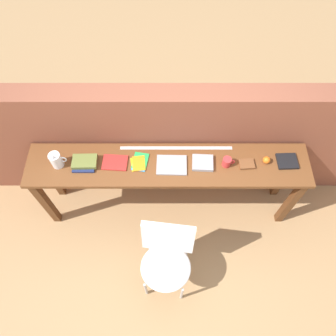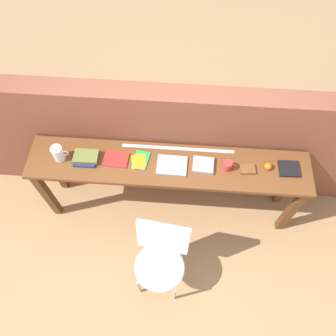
% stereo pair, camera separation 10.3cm
% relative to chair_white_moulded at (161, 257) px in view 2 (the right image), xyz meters
% --- Properties ---
extents(ground_plane, '(40.00, 40.00, 0.00)m').
position_rel_chair_white_moulded_xyz_m(ground_plane, '(0.01, 0.42, -0.53)').
color(ground_plane, tan).
extents(brick_wall_back, '(6.00, 0.20, 1.42)m').
position_rel_chair_white_moulded_xyz_m(brick_wall_back, '(0.01, 1.06, 0.18)').
color(brick_wall_back, brown).
rests_on(brick_wall_back, ground).
extents(sideboard, '(2.50, 0.44, 0.88)m').
position_rel_chair_white_moulded_xyz_m(sideboard, '(0.01, 0.72, 0.21)').
color(sideboard, brown).
rests_on(sideboard, ground).
extents(chair_white_moulded, '(0.49, 0.50, 0.89)m').
position_rel_chair_white_moulded_xyz_m(chair_white_moulded, '(0.00, 0.00, 0.00)').
color(chair_white_moulded, white).
rests_on(chair_white_moulded, ground).
extents(pitcher_white, '(0.14, 0.10, 0.18)m').
position_rel_chair_white_moulded_xyz_m(pitcher_white, '(-0.94, 0.72, 0.43)').
color(pitcher_white, white).
rests_on(pitcher_white, sideboard).
extents(book_stack_leftmost, '(0.22, 0.17, 0.06)m').
position_rel_chair_white_moulded_xyz_m(book_stack_leftmost, '(-0.72, 0.72, 0.38)').
color(book_stack_leftmost, navy).
rests_on(book_stack_leftmost, sideboard).
extents(magazine_cycling, '(0.23, 0.17, 0.01)m').
position_rel_chair_white_moulded_xyz_m(magazine_cycling, '(-0.45, 0.73, 0.36)').
color(magazine_cycling, red).
rests_on(magazine_cycling, sideboard).
extents(pamphlet_pile_colourful, '(0.17, 0.20, 0.01)m').
position_rel_chair_white_moulded_xyz_m(pamphlet_pile_colourful, '(-0.24, 0.73, 0.36)').
color(pamphlet_pile_colourful, yellow).
rests_on(pamphlet_pile_colourful, sideboard).
extents(book_open_centre, '(0.27, 0.20, 0.02)m').
position_rel_chair_white_moulded_xyz_m(book_open_centre, '(0.04, 0.71, 0.36)').
color(book_open_centre, '#9E9EA3').
rests_on(book_open_centre, sideboard).
extents(book_grey_hardcover, '(0.19, 0.17, 0.03)m').
position_rel_chair_white_moulded_xyz_m(book_grey_hardcover, '(0.31, 0.72, 0.37)').
color(book_grey_hardcover, '#9E9EA3').
rests_on(book_grey_hardcover, sideboard).
extents(mug, '(0.11, 0.08, 0.09)m').
position_rel_chair_white_moulded_xyz_m(mug, '(0.52, 0.72, 0.40)').
color(mug, red).
rests_on(mug, sideboard).
extents(leather_journal_brown, '(0.14, 0.11, 0.02)m').
position_rel_chair_white_moulded_xyz_m(leather_journal_brown, '(0.70, 0.72, 0.37)').
color(leather_journal_brown, brown).
rests_on(leather_journal_brown, sideboard).
extents(sports_ball_small, '(0.06, 0.06, 0.06)m').
position_rel_chair_white_moulded_xyz_m(sports_ball_small, '(0.87, 0.74, 0.39)').
color(sports_ball_small, orange).
rests_on(sports_ball_small, sideboard).
extents(book_repair_rightmost, '(0.18, 0.16, 0.02)m').
position_rel_chair_white_moulded_xyz_m(book_repair_rightmost, '(1.06, 0.75, 0.36)').
color(book_repair_rightmost, black).
rests_on(book_repair_rightmost, sideboard).
extents(ruler_metal_back_edge, '(1.01, 0.03, 0.00)m').
position_rel_chair_white_moulded_xyz_m(ruler_metal_back_edge, '(0.09, 0.89, 0.35)').
color(ruler_metal_back_edge, silver).
rests_on(ruler_metal_back_edge, sideboard).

